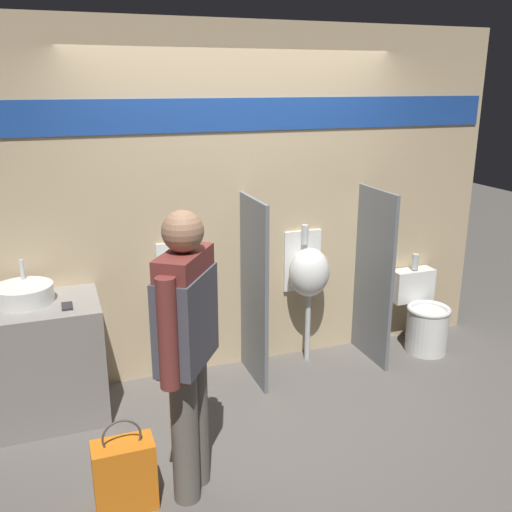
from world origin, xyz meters
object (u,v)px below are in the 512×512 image
(cell_phone, at_px, (67,306))
(urinal_far, at_px, (309,272))
(person_in_vest, at_px, (187,338))
(shopping_bag, at_px, (125,475))
(urinal_near_counter, at_px, (182,287))
(toilet, at_px, (423,317))
(sink_basin, at_px, (24,294))

(cell_phone, xyz_separation_m, urinal_far, (1.89, 0.28, -0.07))
(person_in_vest, bearing_deg, cell_phone, 65.52)
(person_in_vest, distance_m, shopping_bag, 0.84)
(cell_phone, height_order, shopping_bag, cell_phone)
(person_in_vest, xyz_separation_m, shopping_bag, (-0.38, -0.02, -0.75))
(cell_phone, relative_size, person_in_vest, 0.08)
(urinal_near_counter, distance_m, urinal_far, 1.05)
(cell_phone, bearing_deg, shopping_bag, -78.54)
(person_in_vest, bearing_deg, urinal_far, -11.24)
(toilet, bearing_deg, urinal_near_counter, 175.80)
(sink_basin, bearing_deg, cell_phone, -34.37)
(urinal_far, bearing_deg, cell_phone, -171.45)
(sink_basin, distance_m, shopping_bag, 1.45)
(cell_phone, height_order, toilet, cell_phone)
(toilet, bearing_deg, person_in_vest, -154.87)
(urinal_near_counter, height_order, urinal_far, same)
(sink_basin, xyz_separation_m, shopping_bag, (0.47, -1.18, -0.70))
(urinal_far, bearing_deg, urinal_near_counter, 180.00)
(shopping_bag, bearing_deg, sink_basin, 111.66)
(urinal_near_counter, bearing_deg, cell_phone, -161.26)
(cell_phone, bearing_deg, toilet, 2.52)
(urinal_far, distance_m, person_in_vest, 1.82)
(urinal_far, xyz_separation_m, shopping_bag, (-1.68, -1.28, -0.57))
(cell_phone, bearing_deg, sink_basin, 145.63)
(person_in_vest, bearing_deg, sink_basin, 70.94)
(urinal_near_counter, distance_m, toilet, 2.16)
(urinal_far, bearing_deg, shopping_bag, -142.80)
(cell_phone, distance_m, shopping_bag, 1.20)
(sink_basin, distance_m, person_in_vest, 1.44)
(person_in_vest, bearing_deg, shopping_bag, 127.66)
(sink_basin, xyz_separation_m, person_in_vest, (0.85, -1.16, 0.05))
(urinal_far, bearing_deg, toilet, -8.35)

